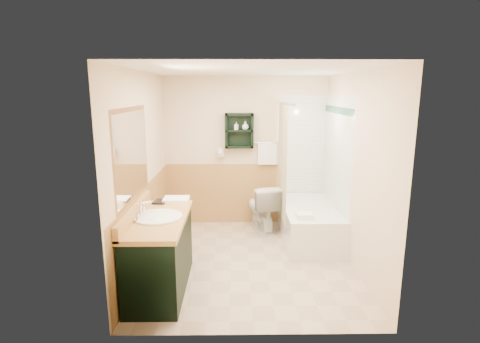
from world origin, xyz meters
name	(u,v)px	position (x,y,z in m)	size (l,w,h in m)	color
floor	(248,261)	(0.00, 0.00, 0.00)	(3.00, 3.00, 0.00)	#C1AA8D
back_wall	(245,151)	(0.00, 1.52, 1.20)	(2.60, 0.04, 2.40)	#F4E5BF
left_wall	(141,171)	(-1.32, 0.00, 1.20)	(0.04, 3.00, 2.40)	#F4E5BF
right_wall	(355,171)	(1.32, 0.00, 1.20)	(0.04, 3.00, 2.40)	#F4E5BF
ceiling	(249,68)	(0.00, 0.00, 2.42)	(2.60, 3.00, 0.04)	white
wainscot_left	(147,225)	(-1.29, 0.00, 0.50)	(2.98, 2.98, 1.00)	tan
wainscot_back	(245,193)	(0.00, 1.49, 0.50)	(2.58, 2.58, 1.00)	tan
mirror_frame	(132,154)	(-1.27, -0.55, 1.50)	(1.30, 1.30, 1.00)	brown
mirror_glass	(132,154)	(-1.27, -0.55, 1.50)	(1.20, 1.20, 0.90)	white
tile_right	(335,170)	(1.28, 0.75, 1.05)	(1.50, 1.50, 2.10)	white
tile_back	(308,161)	(1.03, 1.48, 1.05)	(0.95, 0.95, 2.10)	white
tile_accent	(338,110)	(1.27, 0.75, 1.90)	(1.50, 1.50, 0.10)	#154B2E
wall_shelf	(239,131)	(-0.10, 1.41, 1.55)	(0.45, 0.15, 0.55)	black
hair_dryer	(221,152)	(-0.40, 1.43, 1.20)	(0.10, 0.24, 0.18)	silver
towel_bar	(267,143)	(0.35, 1.45, 1.35)	(0.40, 0.06, 0.40)	white
curtain_rod	(285,103)	(0.53, 0.75, 2.00)	(0.03, 0.03, 1.60)	silver
shower_curtain	(282,161)	(0.53, 0.92, 1.15)	(1.05, 1.05, 1.70)	beige
vanity	(160,254)	(-0.99, -0.67, 0.42)	(0.59, 1.31, 0.83)	black
bathtub	(309,223)	(0.93, 0.71, 0.26)	(0.78, 1.50, 0.52)	white
toilet	(262,208)	(0.25, 1.12, 0.37)	(0.42, 0.75, 0.74)	white
counter_towel	(176,199)	(-0.90, -0.04, 0.85)	(0.31, 0.24, 0.04)	white
vanity_book	(154,194)	(-1.16, -0.09, 0.94)	(0.16, 0.02, 0.21)	black
tub_towel	(304,216)	(0.75, 0.19, 0.55)	(0.21, 0.18, 0.07)	white
soap_bottle_a	(236,128)	(-0.15, 1.40, 1.59)	(0.06, 0.12, 0.06)	white
soap_bottle_b	(245,126)	(-0.01, 1.40, 1.62)	(0.10, 0.13, 0.10)	white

